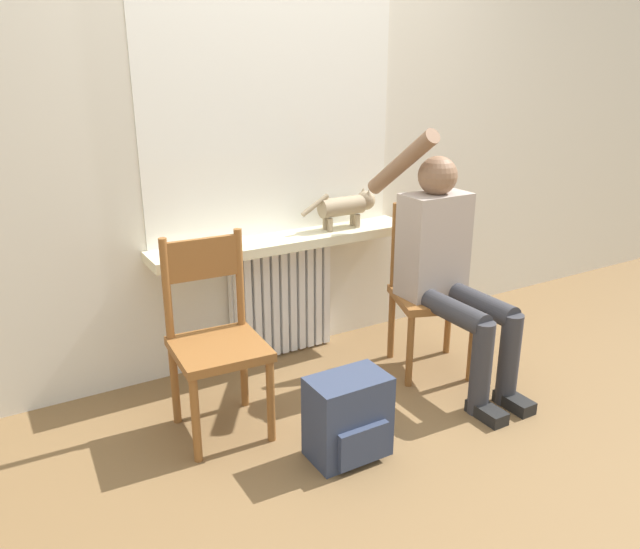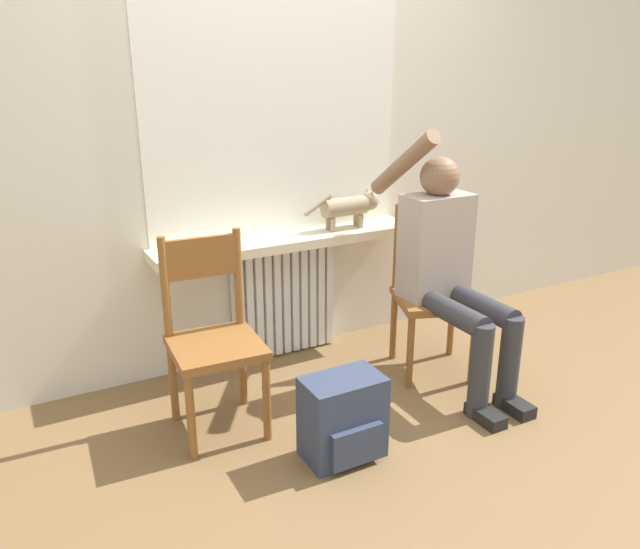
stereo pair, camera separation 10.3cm
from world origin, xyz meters
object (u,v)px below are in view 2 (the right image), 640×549
(chair_left, at_px, (213,335))
(backpack, at_px, (343,418))
(cat, at_px, (352,205))
(chair_right, at_px, (432,290))
(person, at_px, (449,264))

(chair_left, relative_size, backpack, 2.44)
(chair_left, distance_m, cat, 1.14)
(chair_right, distance_m, person, 0.23)
(person, height_order, backpack, person)
(chair_right, relative_size, person, 0.68)
(cat, bearing_deg, chair_left, -154.91)
(person, distance_m, cat, 0.66)
(person, bearing_deg, chair_left, 173.55)
(chair_left, xyz_separation_m, chair_right, (1.20, -0.00, 0.00))
(chair_left, distance_m, chair_right, 1.20)
(chair_right, height_order, person, person)
(person, xyz_separation_m, backpack, (-0.80, -0.34, -0.45))
(chair_left, xyz_separation_m, cat, (0.98, 0.46, 0.38))
(person, bearing_deg, chair_right, 83.58)
(chair_right, relative_size, backpack, 2.44)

